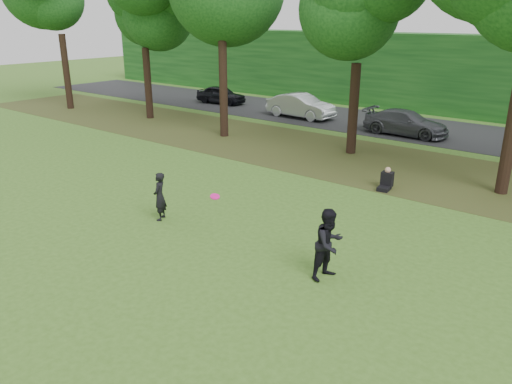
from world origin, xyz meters
TOP-DOWN VIEW (x-y plane):
  - ground at (0.00, 0.00)m, footprint 120.00×120.00m
  - leaf_litter at (0.00, 13.00)m, footprint 60.00×7.00m
  - street at (0.00, 21.00)m, footprint 70.00×7.00m
  - far_hedge at (0.00, 27.00)m, footprint 70.00×3.00m
  - player_left at (-3.80, 2.90)m, footprint 0.59×0.67m
  - player_right at (2.25, 2.98)m, footprint 0.84×0.99m
  - parked_cars at (-0.67, 19.91)m, footprint 34.94×3.48m
  - frisbee at (-1.20, 2.67)m, footprint 0.31×0.31m
  - seated_person at (0.52, 10.09)m, footprint 0.49×0.77m

SIDE VIEW (x-z plane):
  - ground at x=0.00m, z-range 0.00..0.00m
  - leaf_litter at x=0.00m, z-range 0.00..0.01m
  - street at x=0.00m, z-range 0.00..0.02m
  - seated_person at x=0.52m, z-range -0.10..0.73m
  - parked_cars at x=-0.67m, z-range -0.04..1.44m
  - player_left at x=-3.80m, z-range 0.00..1.54m
  - player_right at x=2.25m, z-range 0.00..1.80m
  - frisbee at x=-1.20m, z-range 1.36..1.49m
  - far_hedge at x=0.00m, z-range 0.00..5.00m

